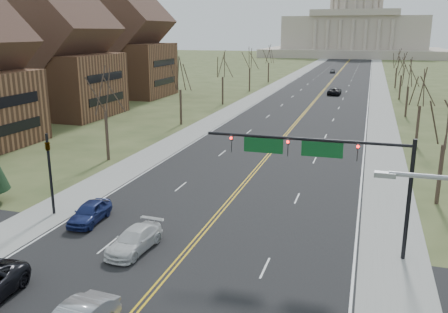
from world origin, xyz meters
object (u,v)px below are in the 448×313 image
Objects in this scene: signal_left at (49,165)px; car_sb_inner_second at (134,240)px; car_sb_outer_second at (90,212)px; car_far_nb at (334,91)px; signal_mast at (321,157)px; car_far_sb at (333,71)px.

signal_left reaches higher than car_sb_inner_second.
car_far_nb is at bearing 77.06° from car_sb_outer_second.
car_sb_outer_second is (-15.54, -0.58, -5.03)m from signal_mast.
signal_mast is 2.22× the size of car_far_nb.
signal_mast is 19.06m from signal_left.
signal_mast reaches higher than car_sb_inner_second.
signal_mast reaches higher than signal_left.
car_sb_outer_second is (-5.03, 3.05, 0.05)m from car_sb_inner_second.
signal_left is at bearing -98.58° from car_far_sb.
signal_mast is 16.34m from car_sb_outer_second.
car_sb_outer_second is 0.78× the size of car_far_nb.
car_sb_outer_second is at bearing -9.67° from signal_left.
car_far_sb is at bearing 93.92° from car_sb_inner_second.
car_sb_inner_second reaches higher than car_far_sb.
car_far_nb is 53.46m from car_far_sb.
car_sb_inner_second is at bearing -23.27° from signal_left.
signal_left is 75.64m from car_far_nb.
signal_left reaches higher than car_sb_outer_second.
car_far_sb is at bearing 94.14° from signal_mast.
car_far_nb reaches higher than car_sb_outer_second.
car_far_nb is at bearing 93.53° from signal_mast.
signal_mast reaches higher than car_far_sb.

